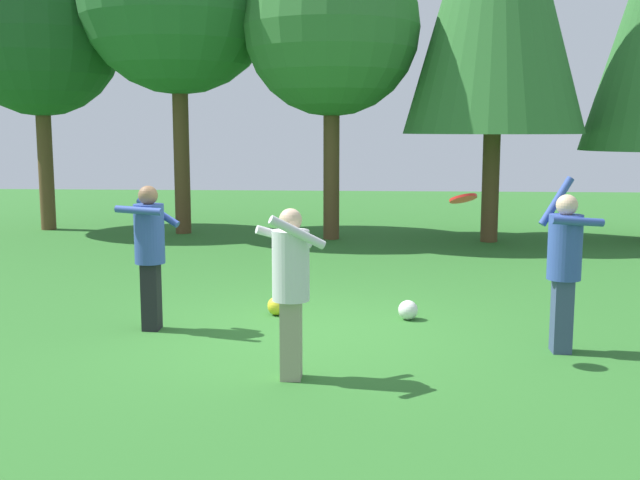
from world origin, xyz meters
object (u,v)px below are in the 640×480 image
object	(u,v)px
ball_yellow	(277,306)
person_catcher	(291,279)
person_bystander	(150,245)
frisbee	(463,199)
person_thrower	(564,259)
tree_center	(332,28)
tree_far_left	(39,35)
ball_white	(408,310)

from	to	relation	value
ball_yellow	person_catcher	bearing A→B (deg)	-79.82
person_catcher	ball_yellow	distance (m)	2.57
person_bystander	frisbee	xyz separation A→B (m)	(3.38, -0.93, 0.63)
person_catcher	person_bystander	bearing A→B (deg)	114.24
person_catcher	ball_yellow	world-z (taller)	person_catcher
person_thrower	ball_yellow	bearing A→B (deg)	-41.08
ball_yellow	person_bystander	bearing A→B (deg)	-150.01
ball_yellow	tree_center	world-z (taller)	tree_center
person_thrower	tree_far_left	distance (m)	13.46
person_thrower	person_bystander	distance (m)	4.49
frisbee	tree_far_left	size ratio (longest dim) A/B	0.06
person_bystander	ball_yellow	distance (m)	1.77
frisbee	ball_yellow	bearing A→B (deg)	140.11
frisbee	ball_white	size ratio (longest dim) A/B	1.54
ball_yellow	ball_white	bearing A→B (deg)	-4.33
frisbee	tree_far_left	world-z (taller)	tree_far_left
frisbee	ball_yellow	size ratio (longest dim) A/B	1.57
person_catcher	ball_yellow	xyz separation A→B (m)	(-0.43, 2.40, -0.82)
person_bystander	tree_center	size ratio (longest dim) A/B	0.27
tree_far_left	frisbee	bearing A→B (deg)	-48.88
ball_white	tree_far_left	world-z (taller)	tree_far_left
ball_white	ball_yellow	distance (m)	1.61
ball_yellow	tree_far_left	bearing A→B (deg)	128.72
person_bystander	ball_yellow	size ratio (longest dim) A/B	7.12
tree_far_left	ball_white	bearing A→B (deg)	-45.18
person_bystander	frisbee	bearing A→B (deg)	0.00
person_catcher	person_bystander	world-z (taller)	person_bystander
tree_center	tree_far_left	size ratio (longest dim) A/B	0.99
person_bystander	tree_far_left	distance (m)	10.36
person_bystander	tree_center	world-z (taller)	tree_center
person_bystander	tree_far_left	bearing A→B (deg)	135.12
person_bystander	tree_center	distance (m)	8.30
ball_white	tree_far_left	bearing A→B (deg)	134.82
person_thrower	person_catcher	distance (m)	2.87
person_thrower	ball_white	world-z (taller)	person_thrower
person_thrower	person_bystander	bearing A→B (deg)	-24.94
ball_yellow	tree_center	bearing A→B (deg)	87.16
frisbee	person_thrower	bearing A→B (deg)	17.33
person_thrower	tree_far_left	xyz separation A→B (m)	(-9.32, 9.11, 3.36)
person_bystander	ball_white	world-z (taller)	person_bystander
frisbee	ball_white	bearing A→B (deg)	105.25
ball_white	tree_center	distance (m)	8.06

